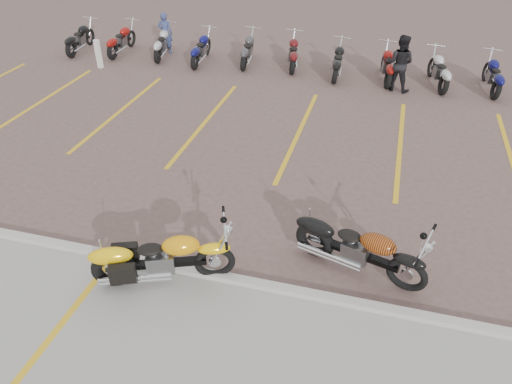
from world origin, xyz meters
TOP-DOWN VIEW (x-y plane):
  - ground at (0.00, 0.00)m, footprint 100.00×100.00m
  - curb at (0.00, -2.00)m, footprint 60.00×0.18m
  - parking_stripes at (0.00, 4.00)m, footprint 38.00×5.50m
  - apron_stripe at (-2.30, -4.50)m, footprint 0.12×5.00m
  - yellow_cruiser at (-1.15, -2.31)m, footprint 2.35×1.07m
  - flame_cruiser at (2.07, -1.11)m, footprint 2.41×0.85m
  - person_a at (-6.26, 9.30)m, footprint 0.57×0.39m
  - person_b at (2.41, 7.88)m, footprint 1.02×0.89m
  - bollard at (-7.90, 7.15)m, footprint 0.18×0.18m
  - bg_bike_row at (-2.14, 8.87)m, footprint 15.74×2.06m

SIDE VIEW (x-z plane):
  - ground at x=0.00m, z-range 0.00..0.00m
  - parking_stripes at x=0.00m, z-range 0.00..0.01m
  - apron_stripe at x=-2.30m, z-range 0.01..0.01m
  - curb at x=0.00m, z-range 0.00..0.12m
  - bollard at x=-7.90m, z-range 0.00..1.00m
  - yellow_cruiser at x=-1.15m, z-range 0.00..1.01m
  - flame_cruiser at x=2.07m, z-range 0.00..1.01m
  - bg_bike_row at x=-2.14m, z-range 0.00..1.10m
  - person_a at x=-6.26m, z-range 0.00..1.53m
  - person_b at x=2.41m, z-range 0.00..1.78m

